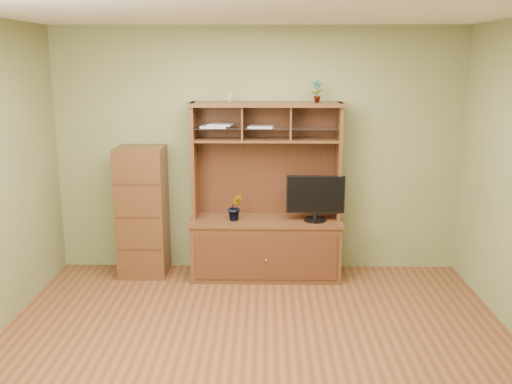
{
  "coord_description": "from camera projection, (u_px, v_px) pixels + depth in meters",
  "views": [
    {
      "loc": [
        0.08,
        -4.26,
        2.34
      ],
      "look_at": [
        -0.01,
        1.2,
        1.07
      ],
      "focal_mm": 40.0,
      "sensor_mm": 36.0,
      "label": 1
    }
  ],
  "objects": [
    {
      "name": "media_hutch",
      "position": [
        266.0,
        230.0,
        6.24
      ],
      "size": [
        1.66,
        0.61,
        1.9
      ],
      "color": "#422612",
      "rests_on": "room"
    },
    {
      "name": "monitor",
      "position": [
        316.0,
        197.0,
        6.07
      ],
      "size": [
        0.62,
        0.24,
        0.49
      ],
      "rotation": [
        0.0,
        0.0,
        -0.03
      ],
      "color": "black",
      "rests_on": "media_hutch"
    },
    {
      "name": "room",
      "position": [
        255.0,
        192.0,
        4.38
      ],
      "size": [
        4.54,
        4.04,
        2.74
      ],
      "color": "#5A3019",
      "rests_on": "ground"
    },
    {
      "name": "top_plant",
      "position": [
        317.0,
        91.0,
        5.97
      ],
      "size": [
        0.12,
        0.09,
        0.23
      ],
      "primitive_type": "imported",
      "rotation": [
        0.0,
        0.0,
        0.01
      ],
      "color": "#245C20",
      "rests_on": "media_hutch"
    },
    {
      "name": "reed_diffuser",
      "position": [
        229.0,
        93.0,
        5.99
      ],
      "size": [
        0.05,
        0.05,
        0.26
      ],
      "color": "silver",
      "rests_on": "media_hutch"
    },
    {
      "name": "magazines",
      "position": [
        231.0,
        126.0,
        6.07
      ],
      "size": [
        0.79,
        0.25,
        0.04
      ],
      "color": "silver",
      "rests_on": "media_hutch"
    },
    {
      "name": "side_cabinet",
      "position": [
        143.0,
        212.0,
        6.25
      ],
      "size": [
        0.51,
        0.47,
        1.43
      ],
      "color": "#422612",
      "rests_on": "room"
    },
    {
      "name": "orchid_plant",
      "position": [
        235.0,
        207.0,
        6.11
      ],
      "size": [
        0.17,
        0.14,
        0.3
      ],
      "primitive_type": "imported",
      "rotation": [
        0.0,
        0.0,
        0.06
      ],
      "color": "#255A1E",
      "rests_on": "media_hutch"
    }
  ]
}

